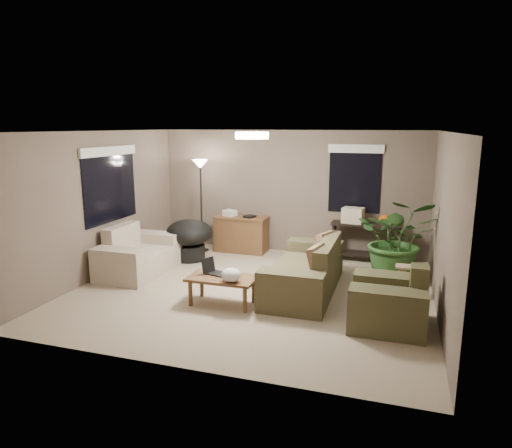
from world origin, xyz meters
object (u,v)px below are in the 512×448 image
(main_sofa, at_px, (307,273))
(houseplant, at_px, (397,248))
(loveseat, at_px, (138,256))
(desk, at_px, (241,234))
(papasan_chair, at_px, (189,237))
(floor_lamp, at_px, (200,175))
(console_table, at_px, (365,239))
(cat_scratching_post, at_px, (402,283))
(coffee_table, at_px, (222,281))
(armchair, at_px, (389,304))

(main_sofa, distance_m, houseplant, 1.68)
(loveseat, height_order, desk, loveseat)
(houseplant, bearing_deg, papasan_chair, 179.23)
(loveseat, relative_size, desk, 1.45)
(desk, bearing_deg, floor_lamp, -168.13)
(floor_lamp, bearing_deg, papasan_chair, -86.23)
(main_sofa, distance_m, loveseat, 3.07)
(desk, distance_m, console_table, 2.51)
(floor_lamp, distance_m, cat_scratching_post, 4.52)
(console_table, xyz_separation_m, floor_lamp, (-3.33, -0.23, 1.16))
(houseplant, bearing_deg, cat_scratching_post, -82.28)
(desk, relative_size, papasan_chair, 1.12)
(coffee_table, distance_m, desk, 2.89)
(main_sofa, xyz_separation_m, floor_lamp, (-2.58, 1.72, 1.30))
(coffee_table, relative_size, houseplant, 0.70)
(papasan_chair, relative_size, cat_scratching_post, 1.96)
(papasan_chair, bearing_deg, desk, 48.34)
(main_sofa, bearing_deg, armchair, -35.81)
(loveseat, height_order, cat_scratching_post, loveseat)
(papasan_chair, bearing_deg, armchair, -27.11)
(main_sofa, distance_m, desk, 2.59)
(main_sofa, xyz_separation_m, armchair, (1.28, -0.92, 0.00))
(console_table, bearing_deg, armchair, -79.43)
(desk, bearing_deg, console_table, 1.45)
(houseplant, bearing_deg, console_table, 121.23)
(loveseat, xyz_separation_m, papasan_chair, (0.53, 1.02, 0.17))
(coffee_table, xyz_separation_m, console_table, (1.82, 2.87, 0.08))
(console_table, bearing_deg, cat_scratching_post, -68.29)
(console_table, bearing_deg, floor_lamp, -175.96)
(desk, distance_m, houseplant, 3.24)
(coffee_table, bearing_deg, loveseat, 155.12)
(console_table, height_order, floor_lamp, floor_lamp)
(main_sofa, relative_size, coffee_table, 2.20)
(armchair, distance_m, coffee_table, 2.36)
(papasan_chair, height_order, houseplant, houseplant)
(coffee_table, distance_m, console_table, 3.40)
(houseplant, distance_m, cat_scratching_post, 0.86)
(armchair, xyz_separation_m, cat_scratching_post, (0.16, 1.13, -0.08))
(desk, relative_size, cat_scratching_post, 2.20)
(loveseat, distance_m, coffee_table, 2.20)
(coffee_table, height_order, desk, desk)
(coffee_table, relative_size, cat_scratching_post, 2.00)
(papasan_chair, bearing_deg, houseplant, -0.77)
(desk, bearing_deg, houseplant, -16.44)
(cat_scratching_post, bearing_deg, houseplant, 97.72)
(loveseat, xyz_separation_m, floor_lamp, (0.49, 1.71, 1.30))
(main_sofa, relative_size, papasan_chair, 2.24)
(main_sofa, relative_size, loveseat, 1.37)
(main_sofa, xyz_separation_m, desk, (-1.77, 1.90, 0.08))
(papasan_chair, bearing_deg, console_table, 15.79)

